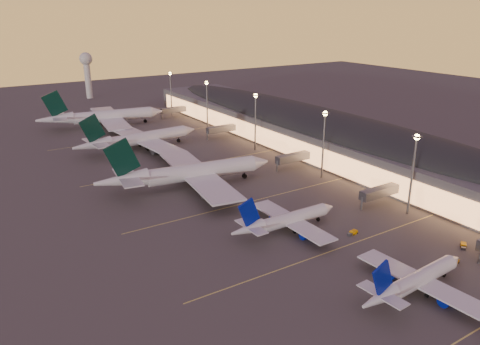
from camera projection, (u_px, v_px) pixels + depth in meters
name	position (u px, v px, depth m)	size (l,w,h in m)	color
ground	(322.00, 243.00, 129.38)	(700.00, 700.00, 0.00)	#44423F
airliner_narrow_south	(415.00, 281.00, 105.09)	(35.30, 31.55, 12.62)	silver
airliner_narrow_north	(286.00, 220.00, 135.16)	(36.43, 32.40, 13.07)	silver
airliner_wide_near	(188.00, 173.00, 168.11)	(65.41, 60.14, 20.94)	silver
airliner_wide_mid	(139.00, 139.00, 213.98)	(60.24, 55.06, 19.27)	silver
airliner_wide_far	(102.00, 117.00, 255.86)	(67.66, 62.18, 21.66)	silver
terminal_building	(317.00, 129.00, 215.61)	(56.35, 255.00, 17.46)	#515257
light_masts	(283.00, 121.00, 193.59)	(2.20, 217.20, 25.90)	slate
radar_tower	(87.00, 68.00, 333.71)	(9.00, 9.00, 32.50)	silver
lane_markings	(243.00, 197.00, 161.13)	(90.00, 180.36, 0.00)	#D8C659
baggage_tug_a	(453.00, 262.00, 118.50)	(3.50, 1.61, 1.04)	#EE9B00
baggage_tug_b	(463.00, 246.00, 126.68)	(3.53, 3.00, 1.01)	#EE9B00
baggage_tug_c	(353.00, 233.00, 134.04)	(3.58, 1.86, 1.02)	#EE9B00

